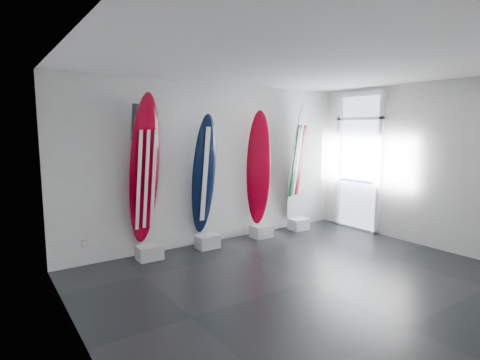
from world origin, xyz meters
TOP-DOWN VIEW (x-y plane):
  - floor at (0.00, 0.00)m, footprint 6.00×6.00m
  - ceiling at (0.00, 0.00)m, footprint 6.00×6.00m
  - wall_back at (0.00, 2.50)m, footprint 6.00×0.00m
  - wall_left at (-3.00, 0.00)m, footprint 0.00×5.00m
  - wall_right at (3.00, 0.00)m, footprint 0.00×5.00m
  - display_block_usa at (-1.51, 2.18)m, footprint 0.40×0.30m
  - surfboard_usa at (-1.51, 2.28)m, footprint 0.65×0.54m
  - display_block_navy at (-0.40, 2.18)m, footprint 0.40×0.30m
  - surfboard_navy at (-0.40, 2.28)m, footprint 0.54×0.44m
  - display_block_swiss at (0.85, 2.18)m, footprint 0.40×0.30m
  - surfboard_swiss at (0.85, 2.28)m, footprint 0.55×0.33m
  - display_block_italy at (1.87, 2.18)m, footprint 0.40×0.30m
  - surfboard_italy at (1.87, 2.28)m, footprint 0.67×0.58m
  - wall_outlet at (-2.45, 2.48)m, footprint 0.09×0.02m
  - glass_door at (2.97, 1.55)m, footprint 0.12×1.16m
  - balcony at (4.30, 1.55)m, footprint 2.80×2.20m

SIDE VIEW (x-z plane):
  - floor at x=0.00m, z-range 0.00..0.00m
  - display_block_usa at x=-1.51m, z-range 0.00..0.24m
  - display_block_navy at x=-0.40m, z-range 0.00..0.24m
  - display_block_swiss at x=0.85m, z-range 0.00..0.24m
  - display_block_italy at x=1.87m, z-range 0.00..0.24m
  - wall_outlet at x=-2.45m, z-range 0.28..0.41m
  - balcony at x=4.30m, z-range -0.10..1.10m
  - surfboard_navy at x=-0.40m, z-range 0.23..2.43m
  - surfboard_swiss at x=0.85m, z-range 0.24..2.52m
  - glass_door at x=2.97m, z-range 0.00..2.85m
  - surfboard_italy at x=1.87m, z-range 0.23..2.72m
  - surfboard_usa at x=-1.51m, z-range 0.23..2.74m
  - wall_back at x=0.00m, z-range -1.50..4.50m
  - wall_left at x=-3.00m, z-range -1.00..4.00m
  - wall_right at x=3.00m, z-range -1.00..4.00m
  - ceiling at x=0.00m, z-range 3.00..3.00m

